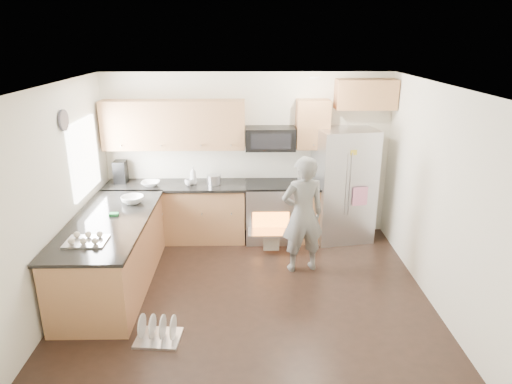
{
  "coord_description": "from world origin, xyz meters",
  "views": [
    {
      "loc": [
        0.01,
        -5.07,
        3.13
      ],
      "look_at": [
        0.11,
        0.5,
        1.2
      ],
      "focal_mm": 32.0,
      "sensor_mm": 36.0,
      "label": 1
    }
  ],
  "objects_px": {
    "refrigerator": "(343,185)",
    "dish_rack": "(158,333)",
    "person": "(303,215)",
    "stove_range": "(270,199)"
  },
  "relations": [
    {
      "from": "person",
      "to": "dish_rack",
      "type": "height_order",
      "value": "person"
    },
    {
      "from": "stove_range",
      "to": "person",
      "type": "bearing_deg",
      "value": -69.38
    },
    {
      "from": "stove_range",
      "to": "refrigerator",
      "type": "xyz_separation_m",
      "value": [
        1.15,
        0.01,
        0.22
      ]
    },
    {
      "from": "person",
      "to": "dish_rack",
      "type": "bearing_deg",
      "value": 29.33
    },
    {
      "from": "refrigerator",
      "to": "person",
      "type": "xyz_separation_m",
      "value": [
        -0.76,
        -1.05,
        -0.07
      ]
    },
    {
      "from": "stove_range",
      "to": "dish_rack",
      "type": "xyz_separation_m",
      "value": [
        -1.33,
        -2.59,
        -0.6
      ]
    },
    {
      "from": "refrigerator",
      "to": "dish_rack",
      "type": "distance_m",
      "value": 3.68
    },
    {
      "from": "refrigerator",
      "to": "dish_rack",
      "type": "bearing_deg",
      "value": -143.62
    },
    {
      "from": "stove_range",
      "to": "person",
      "type": "xyz_separation_m",
      "value": [
        0.39,
        -1.05,
        0.14
      ]
    },
    {
      "from": "stove_range",
      "to": "person",
      "type": "height_order",
      "value": "stove_range"
    }
  ]
}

